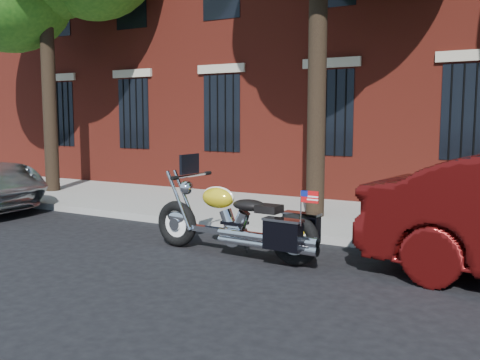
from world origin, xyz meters
The scene contains 4 objects.
ground centered at (0.00, 0.00, 0.00)m, with size 120.00×120.00×0.00m, color black.
curb centered at (0.00, 1.38, 0.07)m, with size 40.00×0.16×0.15m, color gray.
sidewalk centered at (0.00, 3.26, 0.07)m, with size 40.00×3.60×0.15m, color gray.
motorcycle centered at (0.51, -0.12, 0.51)m, with size 2.98×0.92×1.51m.
Camera 1 is at (4.41, -6.93, 2.08)m, focal length 40.00 mm.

